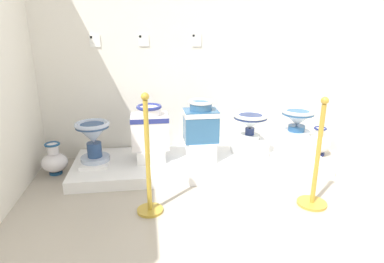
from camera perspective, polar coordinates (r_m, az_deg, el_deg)
wall_back at (r=3.84m, az=0.22°, el=16.62°), size 3.71×0.06×2.84m
display_platform at (r=3.64m, az=1.31°, el=-5.47°), size 2.73×0.90×0.12m
plinth_block_slender_white at (r=3.60m, az=-16.59°, el=-5.18°), size 0.28×0.37×0.04m
antique_toilet_slender_white at (r=3.50m, az=-17.01°, el=-0.68°), size 0.36×0.36×0.42m
plinth_block_squat_floral at (r=3.59m, az=-7.24°, el=-3.79°), size 0.29×0.36×0.13m
antique_toilet_squat_floral at (r=3.50m, az=-7.43°, el=0.82°), size 0.40×0.29×0.47m
plinth_block_broad_patterned at (r=3.56m, az=1.50°, el=-3.19°), size 0.29×0.34×0.21m
antique_toilet_broad_patterned at (r=3.45m, az=1.55°, el=1.89°), size 0.36×0.29×0.45m
plinth_block_tall_cobalt at (r=3.74m, az=9.97°, el=-2.61°), size 0.34×0.35×0.19m
antique_toilet_tall_cobalt at (r=3.64m, az=10.22°, el=1.82°), size 0.39×0.39×0.29m
plinth_block_central_ornate at (r=3.82m, az=17.61°, el=-2.31°), size 0.37×0.29×0.24m
antique_toilet_central_ornate at (r=3.73m, az=18.05°, el=2.09°), size 0.36×0.36×0.29m
info_placard_first at (r=3.81m, az=-16.73°, el=15.04°), size 0.11×0.01×0.13m
info_placard_second at (r=3.77m, az=-8.52°, el=15.64°), size 0.11×0.01×0.13m
info_placard_third at (r=3.81m, az=0.80°, el=15.87°), size 0.11×0.01×0.15m
decorative_vase_companion at (r=3.75m, az=-23.06°, el=-4.81°), size 0.27×0.27×0.35m
decorative_vase_spare at (r=4.26m, az=21.38°, el=-1.90°), size 0.27×0.27×0.35m
stanchion_post_near_left at (r=2.71m, az=-7.66°, el=-7.49°), size 0.22×0.22×1.03m
stanchion_post_near_right at (r=3.01m, az=20.88°, el=-7.20°), size 0.26×0.26×0.97m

